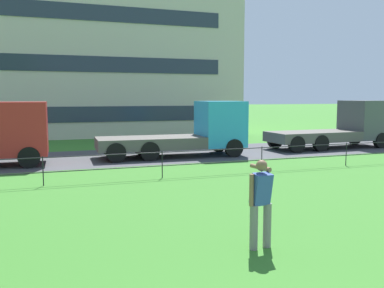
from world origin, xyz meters
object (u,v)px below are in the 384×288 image
Objects in this scene: flatbed_truck_left at (193,132)px; flatbed_truck_center at (344,127)px; apartment_building_background at (54,46)px; person_thrower at (261,201)px.

flatbed_truck_left and flatbed_truck_center have the same top height.
apartment_building_background is at bearing 108.43° from flatbed_truck_left.
flatbed_truck_center is (12.76, 13.11, 0.26)m from person_thrower.
person_thrower is 0.24× the size of flatbed_truck_center.
flatbed_truck_center is at bearing 2.08° from flatbed_truck_left.
person_thrower is 0.24× the size of flatbed_truck_left.
flatbed_truck_center is at bearing 45.78° from person_thrower.
apartment_building_background reaches higher than flatbed_truck_left.
person_thrower is 18.30m from flatbed_truck_center.
person_thrower is at bearing -104.07° from flatbed_truck_left.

